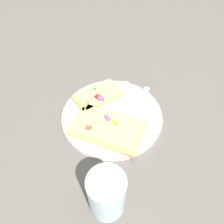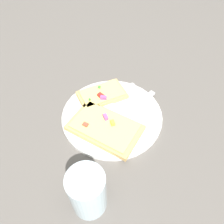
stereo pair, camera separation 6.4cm
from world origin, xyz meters
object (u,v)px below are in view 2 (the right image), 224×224
pizza_slice_main (105,127)px  plate (112,115)px  drinking_glass (88,192)px  fork (110,104)px  knife (136,108)px  pizza_slice_corner (102,95)px

pizza_slice_main → plate: bearing=100.7°
plate → drinking_glass: size_ratio=2.34×
fork → knife: size_ratio=0.97×
plate → knife: 0.08m
fork → knife: 0.08m
knife → pizza_slice_corner: bearing=-75.0°
plate → fork: 0.04m
pizza_slice_main → pizza_slice_corner: same height
pizza_slice_main → knife: bearing=70.3°
pizza_slice_main → drinking_glass: bearing=-68.3°
fork → pizza_slice_corner: (-0.02, 0.04, 0.01)m
knife → pizza_slice_main: (-0.11, -0.05, 0.01)m
plate → pizza_slice_main: size_ratio=1.33×
knife → pizza_slice_main: 0.12m
plate → knife: size_ratio=1.54×
plate → fork: fork is taller
drinking_glass → knife: bearing=51.0°
fork → pizza_slice_main: pizza_slice_main is taller
fork → pizza_slice_corner: 0.04m
fork → knife: bearing=117.6°
knife → drinking_glass: bearing=17.5°
pizza_slice_main → drinking_glass: (-0.08, -0.18, 0.04)m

